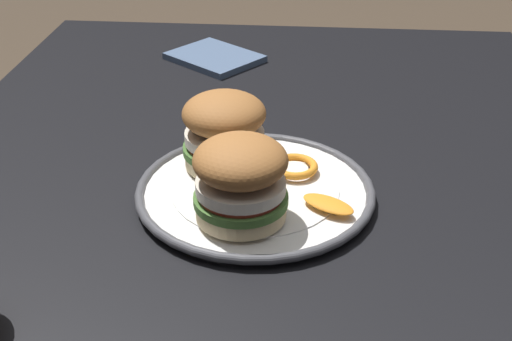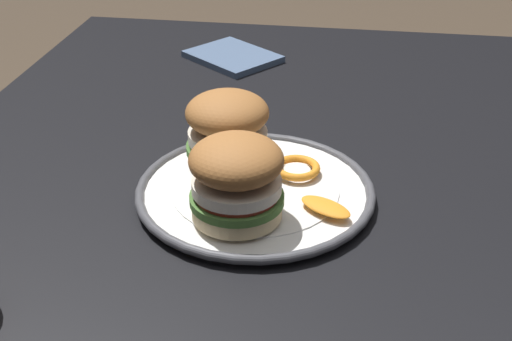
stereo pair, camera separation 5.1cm
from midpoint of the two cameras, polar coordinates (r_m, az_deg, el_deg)
dining_table at (r=0.97m, az=2.04°, el=-5.10°), size 1.27×0.97×0.75m
dinner_plate at (r=0.86m, az=1.70°, el=-1.80°), size 0.30×0.30×0.02m
sandwich_half_left at (r=0.77m, az=0.24°, el=-0.65°), size 0.13×0.13×0.10m
sandwich_half_right at (r=0.88m, az=-0.75°, el=3.49°), size 0.15×0.15×0.10m
orange_peel_curled at (r=0.89m, az=5.12°, el=0.18°), size 0.07×0.07×0.01m
orange_peel_strip_long at (r=0.81m, az=7.68°, el=-3.08°), size 0.06×0.07×0.01m
folded_napkin at (r=1.31m, az=-0.84°, el=9.55°), size 0.20×0.20×0.01m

